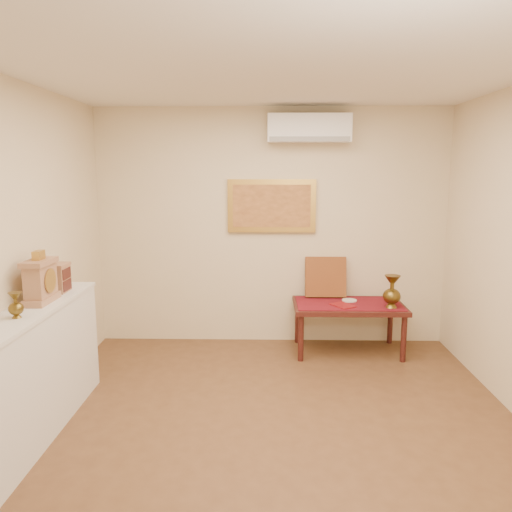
{
  "coord_description": "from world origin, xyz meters",
  "views": [
    {
      "loc": [
        -0.05,
        -3.46,
        2.0
      ],
      "look_at": [
        -0.15,
        1.15,
        1.21
      ],
      "focal_mm": 35.0,
      "sensor_mm": 36.0,
      "label": 1
    }
  ],
  "objects_px": {
    "brass_urn_tall": "(392,288)",
    "display_ledge": "(28,376)",
    "low_table": "(348,309)",
    "wooden_chest": "(58,278)",
    "mantel_clock": "(41,281)"
  },
  "relations": [
    {
      "from": "display_ledge",
      "to": "mantel_clock",
      "type": "xyz_separation_m",
      "value": [
        0.01,
        0.29,
        0.66
      ]
    },
    {
      "from": "wooden_chest",
      "to": "low_table",
      "type": "xyz_separation_m",
      "value": [
        2.67,
        1.25,
        -0.62
      ]
    },
    {
      "from": "low_table",
      "to": "brass_urn_tall",
      "type": "bearing_deg",
      "value": -21.15
    },
    {
      "from": "display_ledge",
      "to": "brass_urn_tall",
      "type": "bearing_deg",
      "value": 28.95
    },
    {
      "from": "mantel_clock",
      "to": "wooden_chest",
      "type": "height_order",
      "value": "mantel_clock"
    },
    {
      "from": "low_table",
      "to": "mantel_clock",
      "type": "bearing_deg",
      "value": -149.19
    },
    {
      "from": "wooden_chest",
      "to": "low_table",
      "type": "distance_m",
      "value": 3.01
    },
    {
      "from": "brass_urn_tall",
      "to": "display_ledge",
      "type": "bearing_deg",
      "value": -151.05
    },
    {
      "from": "mantel_clock",
      "to": "low_table",
      "type": "height_order",
      "value": "mantel_clock"
    },
    {
      "from": "brass_urn_tall",
      "to": "display_ledge",
      "type": "xyz_separation_m",
      "value": [
        -3.1,
        -1.72,
        -0.28
      ]
    },
    {
      "from": "mantel_clock",
      "to": "display_ledge",
      "type": "bearing_deg",
      "value": -92.4
    },
    {
      "from": "mantel_clock",
      "to": "brass_urn_tall",
      "type": "bearing_deg",
      "value": 24.74
    },
    {
      "from": "brass_urn_tall",
      "to": "low_table",
      "type": "height_order",
      "value": "brass_urn_tall"
    },
    {
      "from": "wooden_chest",
      "to": "low_table",
      "type": "relative_size",
      "value": 0.2
    },
    {
      "from": "display_ledge",
      "to": "wooden_chest",
      "type": "relative_size",
      "value": 8.28
    }
  ]
}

